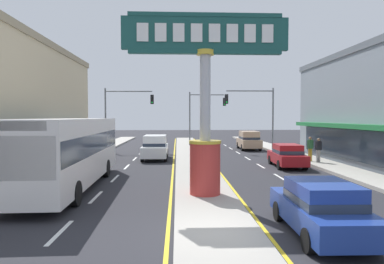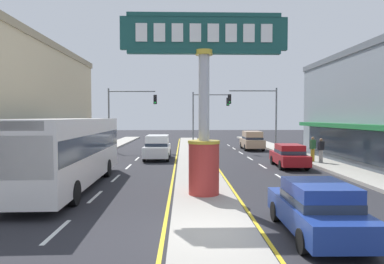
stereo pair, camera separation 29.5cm
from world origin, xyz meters
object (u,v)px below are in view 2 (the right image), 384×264
object	(u,v)px
district_sign	(204,106)
bus_far_left_oncoming	(70,148)
sedan_near_left_lane	(317,208)
traffic_light_median_far	(206,110)
traffic_light_right_side	(258,108)
suv_far_right_lane	(157,147)
suv_near_right_lane	(252,140)
sedan_mid_left_lane	(289,155)
traffic_light_left_side	(127,108)
pedestrian_near_kerb	(321,149)
pedestrian_far_side	(313,147)

from	to	relation	value
district_sign	bus_far_left_oncoming	size ratio (longest dim) A/B	0.66
sedan_near_left_lane	traffic_light_median_far	bearing A→B (deg)	92.12
traffic_light_right_side	traffic_light_median_far	distance (m)	7.57
suv_far_right_lane	sedan_near_left_lane	world-z (taller)	suv_far_right_lane
traffic_light_median_far	suv_near_right_lane	size ratio (longest dim) A/B	1.33
sedan_mid_left_lane	bus_far_left_oncoming	distance (m)	13.93
traffic_light_left_side	suv_near_right_lane	size ratio (longest dim) A/B	1.33
suv_near_right_lane	pedestrian_near_kerb	distance (m)	11.58
sedan_near_left_lane	district_sign	bearing A→B (deg)	121.46
suv_far_right_lane	pedestrian_far_side	xyz separation A→B (m)	(11.27, -3.05, 0.19)
pedestrian_near_kerb	district_sign	bearing A→B (deg)	-132.61
traffic_light_left_side	traffic_light_median_far	size ratio (longest dim) A/B	1.00
traffic_light_median_far	sedan_mid_left_lane	distance (m)	17.62
suv_far_right_lane	bus_far_left_oncoming	distance (m)	11.41
sedan_near_left_lane	bus_far_left_oncoming	bearing A→B (deg)	142.67
traffic_light_right_side	traffic_light_median_far	world-z (taller)	same
traffic_light_right_side	pedestrian_far_side	world-z (taller)	traffic_light_right_side
bus_far_left_oncoming	pedestrian_far_side	xyz separation A→B (m)	(14.57, 7.84, -0.69)
district_sign	bus_far_left_oncoming	bearing A→B (deg)	160.43
traffic_light_right_side	pedestrian_near_kerb	bearing A→B (deg)	-76.85
traffic_light_left_side	suv_far_right_lane	xyz separation A→B (m)	(3.59, -7.15, -3.26)
district_sign	traffic_light_left_side	xyz separation A→B (m)	(-6.48, 20.24, 0.46)
traffic_light_left_side	traffic_light_right_side	distance (m)	13.00
district_sign	pedestrian_near_kerb	xyz separation A→B (m)	(8.75, 9.52, -2.65)
traffic_light_right_side	pedestrian_near_kerb	distance (m)	10.47
bus_far_left_oncoming	pedestrian_near_kerb	xyz separation A→B (m)	(14.95, 7.31, -0.73)
traffic_light_right_side	sedan_mid_left_lane	distance (m)	11.32
suv_near_right_lane	pedestrian_near_kerb	world-z (taller)	suv_near_right_lane
traffic_light_median_far	district_sign	bearing A→B (deg)	-94.05
traffic_light_median_far	traffic_light_left_side	bearing A→B (deg)	-149.12
suv_far_right_lane	sedan_mid_left_lane	size ratio (longest dim) A/B	1.05
pedestrian_near_kerb	sedan_mid_left_lane	bearing A→B (deg)	-157.84
bus_far_left_oncoming	pedestrian_near_kerb	distance (m)	16.66
district_sign	sedan_near_left_lane	world-z (taller)	district_sign
traffic_light_left_side	bus_far_left_oncoming	world-z (taller)	traffic_light_left_side
traffic_light_right_side	suv_far_right_lane	distance (m)	11.68
pedestrian_far_side	sedan_near_left_lane	bearing A→B (deg)	-110.34
suv_near_right_lane	sedan_near_left_lane	xyz separation A→B (m)	(-3.30, -25.54, -0.20)
sedan_near_left_lane	pedestrian_near_kerb	size ratio (longest dim) A/B	2.57
sedan_mid_left_lane	pedestrian_near_kerb	distance (m)	2.79
district_sign	traffic_light_median_far	xyz separation A→B (m)	(1.79, 25.18, 0.41)
traffic_light_right_side	traffic_light_left_side	bearing A→B (deg)	175.61
district_sign	sedan_mid_left_lane	bearing A→B (deg)	53.84
bus_far_left_oncoming	traffic_light_right_side	bearing A→B (deg)	53.36
suv_near_right_lane	sedan_mid_left_lane	world-z (taller)	suv_near_right_lane
district_sign	suv_far_right_lane	size ratio (longest dim) A/B	1.61
suv_near_right_lane	sedan_mid_left_lane	xyz separation A→B (m)	(-0.00, -12.33, -0.20)
traffic_light_median_far	suv_far_right_lane	bearing A→B (deg)	-111.16
district_sign	suv_far_right_lane	distance (m)	13.70
suv_near_right_lane	pedestrian_near_kerb	size ratio (longest dim) A/B	2.76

